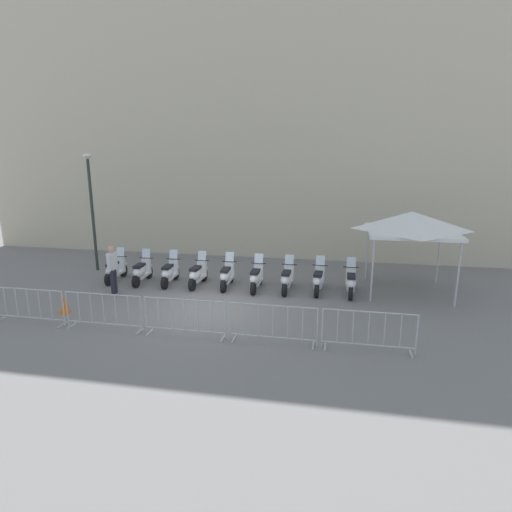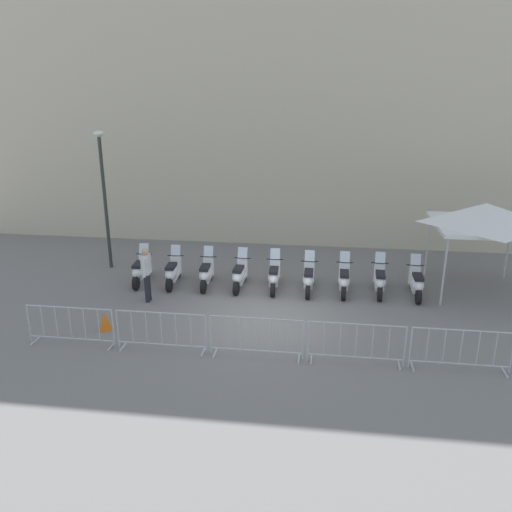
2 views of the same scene
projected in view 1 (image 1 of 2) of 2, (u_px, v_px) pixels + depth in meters
ground_plane at (209, 309)px, 13.18m from camera, size 120.00×120.00×0.00m
building_facade at (257, 108)px, 19.58m from camera, size 28.00×2.40×14.07m
motorcycle_0 at (115, 270)px, 16.03m from camera, size 0.56×1.73×1.24m
motorcycle_1 at (141, 272)px, 15.79m from camera, size 0.56×1.73×1.24m
motorcycle_2 at (169, 273)px, 15.62m from camera, size 0.56×1.72×1.24m
motorcycle_3 at (197, 275)px, 15.41m from camera, size 0.56×1.72×1.24m
motorcycle_4 at (227, 276)px, 15.23m from camera, size 0.56×1.72×1.24m
motorcycle_5 at (256, 278)px, 14.97m from camera, size 0.56×1.72×1.24m
motorcycle_6 at (287, 279)px, 14.81m from camera, size 0.56×1.72×1.24m
motorcycle_7 at (318, 280)px, 14.68m from camera, size 0.56×1.73×1.24m
motorcycle_8 at (351, 283)px, 14.42m from camera, size 0.56×1.72×1.24m
barrier_segment_0 at (28, 306)px, 11.92m from camera, size 2.31×0.44×1.07m
barrier_segment_1 at (104, 312)px, 11.48m from camera, size 2.31×0.44×1.07m
barrier_segment_2 at (185, 318)px, 11.04m from camera, size 2.31×0.44×1.07m
barrier_segment_3 at (273, 325)px, 10.60m from camera, size 2.31×0.44×1.07m
barrier_segment_4 at (368, 332)px, 10.16m from camera, size 2.31×0.44×1.07m
street_lamp at (91, 200)px, 17.08m from camera, size 0.36×0.36×4.90m
officer_near_row_end at (113, 267)px, 14.47m from camera, size 0.23×0.55×1.73m
canopy_tent at (411, 223)px, 14.31m from camera, size 2.95×2.95×2.91m
traffic_cone at (64, 305)px, 12.76m from camera, size 0.32×0.32×0.55m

